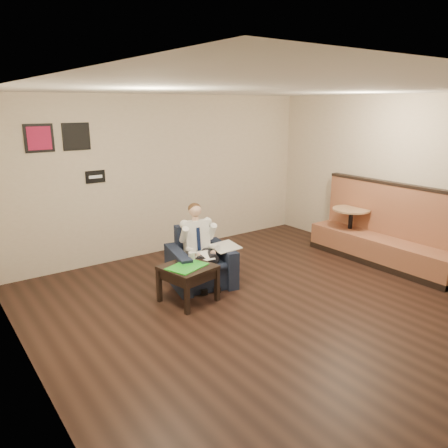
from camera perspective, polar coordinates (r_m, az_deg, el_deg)
ground at (r=6.02m, az=6.99°, el=-10.71°), size 6.00×6.00×0.00m
wall_back at (r=7.95m, az=-7.57°, el=6.32°), size 6.00×0.02×2.80m
wall_left at (r=4.17m, az=-24.23°, el=-3.24°), size 0.02×6.00×2.80m
wall_right at (r=7.88m, az=23.63°, el=5.09°), size 0.02×6.00×2.80m
ceiling at (r=5.41m, az=7.99°, el=17.00°), size 6.00×6.00×0.02m
seating_sign at (r=7.40m, az=-16.45°, el=5.94°), size 0.32×0.02×0.20m
art_print_left at (r=7.11m, az=-23.00°, el=10.28°), size 0.42×0.03×0.42m
art_print_right at (r=7.25m, az=-18.73°, el=10.76°), size 0.42×0.03×0.42m
armchair at (r=6.54m, az=-3.07°, el=-4.39°), size 1.04×1.04×0.85m
seated_man at (r=6.39m, az=-2.74°, el=-3.38°), size 0.72×0.93×1.16m
lap_papers at (r=6.33m, az=-2.43°, el=-4.14°), size 0.23×0.30×0.01m
newspaper at (r=6.54m, az=0.10°, el=-2.97°), size 0.44×0.51×0.01m
side_table at (r=6.06m, az=-4.70°, el=-7.76°), size 0.74×0.74×0.52m
green_folder at (r=5.92m, az=-4.85°, el=-5.55°), size 0.61×0.52×0.01m
coffee_mug at (r=6.17m, az=-4.22°, el=-4.19°), size 0.11×0.11×0.11m
smartphone at (r=6.13m, az=-5.53°, el=-4.87°), size 0.16×0.08×0.01m
banquette at (r=7.81m, az=20.06°, el=-0.12°), size 0.63×2.63×1.35m
cafe_table at (r=8.26m, az=16.10°, el=-0.84°), size 0.76×0.76×0.82m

